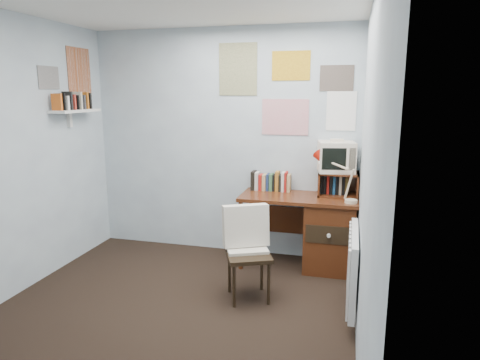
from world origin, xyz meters
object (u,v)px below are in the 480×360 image
Objects in this scene: desk at (324,231)px; desk_chair at (249,256)px; radiator at (353,267)px; crt_tv at (336,155)px; wall_shelf at (76,111)px; tv_riser at (338,184)px; desk_lamp at (352,181)px.

desk_chair is at bearing -125.18° from desk.
desk_chair is 0.89m from radiator.
crt_tv is (0.08, 0.13, 0.77)m from desk.
wall_shelf reaches higher than desk_chair.
tv_riser is at bearing -38.64° from crt_tv.
wall_shelf reaches higher than tv_riser.
desk_lamp is 0.39m from crt_tv.
wall_shelf reaches higher than radiator.
wall_shelf reaches higher than crt_tv.
crt_tv is 0.58× the size of wall_shelf.
desk is at bearing -132.05° from crt_tv.
radiator is (0.29, -0.93, 0.01)m from desk.
desk_chair is 2.00× the size of tv_riser.
tv_riser reaches higher than desk.
tv_riser is 0.30m from crt_tv.
crt_tv reaches higher than tv_riser.
crt_tv is at bearing 31.43° from desk_chair.
desk_chair is at bearing -13.52° from wall_shelf.
tv_riser is (0.12, 0.11, 0.48)m from desk.
desk_lamp is 0.95m from radiator.
crt_tv reaches higher than radiator.
desk_chair is 1.29× the size of wall_shelf.
desk reaches higher than radiator.
tv_riser is 2.83m from wall_shelf.
tv_riser is 1.15m from radiator.
crt_tv is 0.45× the size of radiator.
desk_lamp is 0.31m from tv_riser.
radiator is at bearing -28.68° from desk_chair.
desk is at bearing 146.78° from desk_lamp.
desk_chair is at bearing -134.63° from crt_tv.
wall_shelf reaches higher than desk_lamp.
desk_chair is 2.36m from wall_shelf.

